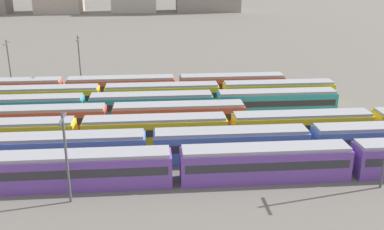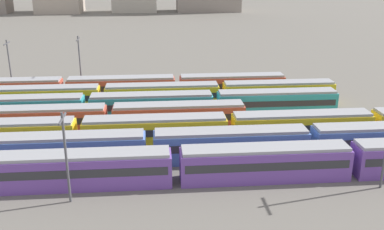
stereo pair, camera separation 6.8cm
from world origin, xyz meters
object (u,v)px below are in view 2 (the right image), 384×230
Objects in this scene: train_track_3 at (39,120)px; catenary_pole_3 at (80,62)px; train_track_5 at (102,97)px; train_track_4 at (87,107)px; train_track_1 at (231,144)px; train_track_2 at (229,128)px; train_track_0 at (176,166)px; catenary_pole_0 at (66,153)px; catenary_pole_1 at (10,65)px; train_track_6 at (122,87)px.

catenary_pole_3 is at bearing 81.24° from train_track_3.
train_track_4 is at bearing -107.93° from train_track_5.
train_track_4 and train_track_5 have the same top height.
train_track_1 is 5.24m from train_track_2.
catenary_pole_0 reaches higher than train_track_0.
train_track_3 is 20.65m from catenary_pole_1.
train_track_1 is 1.68× the size of train_track_6.
train_track_2 is at bearing -47.34° from catenary_pole_3.
train_track_0 is 11.32m from catenary_pole_0.
train_track_6 is (-7.63, 31.20, -0.00)m from train_track_0.
train_track_1 and train_track_3 have the same top height.
train_track_5 is at bearing -26.32° from catenary_pole_1.
train_track_3 is 19.43m from catenary_pole_3.
train_track_0 is 27.97m from train_track_5.
catenary_pole_0 is (-10.39, -3.13, 3.21)m from train_track_0.
train_track_0 is at bearing -76.26° from train_track_6.
catenary_pole_0 is at bearing -83.34° from catenary_pole_3.
train_track_4 is (-18.68, 15.60, 0.00)m from train_track_1.
train_track_0 is 1.00× the size of train_track_4.
catenary_pole_1 reaches higher than train_track_6.
train_track_5 is (1.68, 5.20, 0.00)m from train_track_4.
train_track_0 and train_track_4 have the same top height.
catenary_pole_0 is at bearing -68.74° from train_track_3.
train_track_6 is at bearing 62.76° from train_track_5.
train_track_3 is at bearing -137.61° from train_track_4.
train_track_5 is at bearing 129.25° from train_track_1.
catenary_pole_3 reaches higher than catenary_pole_0.
train_track_2 is at bearing -54.21° from train_track_6.
train_track_4 is (-19.36, 10.40, 0.00)m from train_track_2.
train_track_2 is 32.91m from catenary_pole_3.
train_track_2 is at bearing -41.43° from train_track_5.
train_track_4 is at bearing 151.75° from train_track_2.
train_track_5 is at bearing 111.62° from train_track_0.
train_track_6 is 19.33m from catenary_pole_1.
train_track_3 is at bearing -98.76° from catenary_pole_3.
train_track_5 is at bearing -62.07° from catenary_pole_3.
train_track_2 and train_track_4 have the same top height.
train_track_3 is 0.75× the size of train_track_5.
catenary_pole_3 reaches higher than catenary_pole_1.
train_track_1 and train_track_2 have the same top height.
catenary_pole_3 reaches higher than train_track_3.
train_track_0 is at bearing -41.42° from train_track_3.
catenary_pole_3 is at bearing 113.23° from train_track_0.
catenary_pole_1 is at bearing 127.88° from train_track_0.
train_track_5 is at bearing 72.07° from train_track_4.
train_track_6 is at bearing -24.39° from catenary_pole_3.
catenary_pole_1 reaches higher than catenary_pole_0.
train_track_3 is 7.71m from train_track_4.
train_track_4 is 1.00× the size of train_track_5.
train_track_0 and train_track_5 have the same top height.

